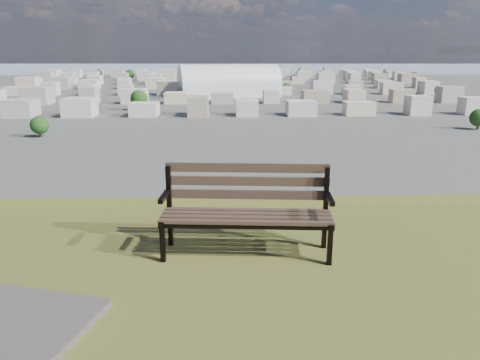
{
  "coord_description": "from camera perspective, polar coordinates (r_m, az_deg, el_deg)",
  "views": [
    {
      "loc": [
        -0.17,
        -2.4,
        27.17
      ],
      "look_at": [
        0.05,
        4.34,
        25.3
      ],
      "focal_mm": 35.0,
      "sensor_mm": 36.0,
      "label": 1
    }
  ],
  "objects": [
    {
      "name": "bay_water",
      "position": [
        902.81,
        -1.98,
        13.77
      ],
      "size": [
        2400.0,
        700.0,
        0.12
      ],
      "primitive_type": "cube",
      "color": "#8396A7",
      "rests_on": "ground"
    },
    {
      "name": "arena",
      "position": [
        290.65,
        -1.36,
        11.31
      ],
      "size": [
        63.95,
        37.92,
        25.26
      ],
      "rotation": [
        0.0,
        0.0,
        0.22
      ],
      "color": "silver",
      "rests_on": "ground"
    },
    {
      "name": "city_trees",
      "position": [
        323.24,
        -6.72,
        11.44
      ],
      "size": [
        406.52,
        387.2,
        9.98
      ],
      "color": "#34281A",
      "rests_on": "ground"
    },
    {
      "name": "far_hills",
      "position": [
        1406.64,
        -4.57,
        15.38
      ],
      "size": [
        2050.0,
        340.0,
        60.0
      ],
      "color": "#8999AA",
      "rests_on": "ground"
    },
    {
      "name": "city_blocks",
      "position": [
        397.55,
        -1.95,
        12.08
      ],
      "size": [
        395.0,
        361.0,
        7.0
      ],
      "color": "beige",
      "rests_on": "ground"
    },
    {
      "name": "park_bench",
      "position": [
        5.12,
        0.81,
        -3.06
      ],
      "size": [
        1.87,
        0.73,
        0.96
      ],
      "rotation": [
        0.0,
        0.0,
        -0.08
      ],
      "color": "#473329",
      "rests_on": "hilltop_mesa"
    }
  ]
}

